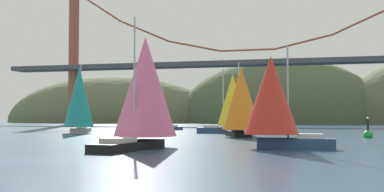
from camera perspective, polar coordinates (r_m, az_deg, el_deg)
The scene contains 11 objects.
ground_plane at distance 29.60m, azimuth -19.38°, elevation -7.29°, with size 360.00×360.00×0.00m, color #2D4760.
headland_left at distance 174.77m, azimuth -9.64°, elevation -3.11°, with size 81.25×44.00×33.68m, color #5B6647.
headland_center at distance 159.93m, azimuth 10.42°, elevation -3.18°, with size 69.44×44.00×43.34m, color #4C5B3D.
suspension_bridge at distance 121.47m, azimuth 6.65°, elevation 4.54°, with size 133.45×6.00×37.72m.
sailboat_pink_spinnaker at distance 38.33m, azimuth -5.75°, elevation 0.78°, with size 5.64×9.80×10.27m.
sailboat_orange_sail at distance 56.57m, azimuth 5.91°, elevation -0.50°, with size 5.85×8.19×9.02m.
sailboat_teal_sail at distance 70.40m, azimuth -13.40°, elevation -0.34°, with size 5.70×8.67×10.13m.
sailboat_scarlet_sail at distance 37.62m, azimuth 9.69°, elevation -0.27°, with size 6.98×4.30×8.13m.
sailboat_green_sail at distance 80.69m, azimuth -4.26°, elevation -1.14°, with size 7.01×7.70×8.43m.
sailboat_yellow_sail at distance 68.09m, azimuth 4.79°, elevation -0.69°, with size 7.63×4.88×9.25m.
channel_buoy at distance 58.43m, azimuth 20.41°, elevation -4.37°, with size 1.10×1.10×2.64m.
Camera 1 is at (16.39, -24.50, 2.66)m, focal length 44.36 mm.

